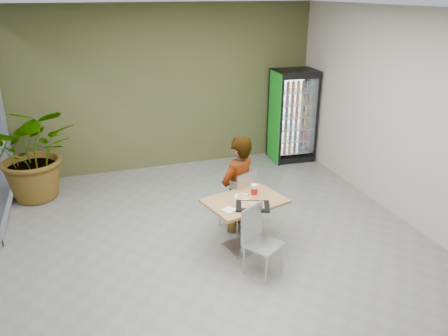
{
  "coord_description": "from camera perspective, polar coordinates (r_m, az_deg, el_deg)",
  "views": [
    {
      "loc": [
        -1.67,
        -4.91,
        3.42
      ],
      "look_at": [
        0.2,
        0.66,
        1.0
      ],
      "focal_mm": 35.0,
      "sensor_mm": 36.0,
      "label": 1
    }
  ],
  "objects": [
    {
      "name": "room_envelope",
      "position": [
        5.49,
        0.17,
        3.04
      ],
      "size": [
        6.0,
        7.0,
        3.2
      ],
      "primitive_type": null,
      "color": "beige",
      "rests_on": "ground"
    },
    {
      "name": "cafeteria_tray",
      "position": [
        5.79,
        3.77,
        -5.0
      ],
      "size": [
        0.53,
        0.46,
        0.03
      ],
      "primitive_type": "cube",
      "rotation": [
        0.0,
        0.0,
        -0.37
      ],
      "color": "black",
      "rests_on": "dining_table"
    },
    {
      "name": "napkin_stack",
      "position": [
        5.68,
        0.65,
        -5.51
      ],
      "size": [
        0.21,
        0.21,
        0.02
      ],
      "primitive_type": "cube",
      "rotation": [
        0.0,
        0.0,
        0.57
      ],
      "color": "white",
      "rests_on": "dining_table"
    },
    {
      "name": "potted_plant",
      "position": [
        8.1,
        -23.5,
        1.91
      ],
      "size": [
        1.69,
        1.52,
        1.68
      ],
      "primitive_type": "imported",
      "rotation": [
        0.0,
        0.0,
        -0.15
      ],
      "color": "#2B6126",
      "rests_on": "ground"
    },
    {
      "name": "ground",
      "position": [
        6.21,
        0.15,
        -11.04
      ],
      "size": [
        7.0,
        7.0,
        0.0
      ],
      "primitive_type": "plane",
      "color": "slate",
      "rests_on": "ground"
    },
    {
      "name": "pizza_plate",
      "position": [
        6.04,
        2.46,
        -3.7
      ],
      "size": [
        0.3,
        0.24,
        0.03
      ],
      "color": "white",
      "rests_on": "dining_table"
    },
    {
      "name": "beverage_fridge",
      "position": [
        9.32,
        8.98,
        6.77
      ],
      "size": [
        0.91,
        0.72,
        1.9
      ],
      "rotation": [
        0.0,
        0.0,
        -0.07
      ],
      "color": "black",
      "rests_on": "ground"
    },
    {
      "name": "dining_table",
      "position": [
        6.07,
        2.71,
        -5.98
      ],
      "size": [
        1.19,
        0.97,
        0.75
      ],
      "rotation": [
        0.0,
        0.0,
        0.26
      ],
      "color": "#A58446",
      "rests_on": "ground"
    },
    {
      "name": "soda_cup",
      "position": [
        6.05,
        3.97,
        -2.94
      ],
      "size": [
        0.1,
        0.1,
        0.17
      ],
      "color": "white",
      "rests_on": "dining_table"
    },
    {
      "name": "seated_woman",
      "position": [
        6.53,
        1.8,
        -3.28
      ],
      "size": [
        0.78,
        0.68,
        1.78
      ],
      "primitive_type": "imported",
      "rotation": [
        0.0,
        0.0,
        3.63
      ],
      "color": "black",
      "rests_on": "ground"
    },
    {
      "name": "chair_far",
      "position": [
        6.53,
        2.32,
        -3.57
      ],
      "size": [
        0.58,
        0.58,
        0.97
      ],
      "rotation": [
        0.0,
        0.0,
        3.63
      ],
      "color": "#B0B2B5",
      "rests_on": "ground"
    },
    {
      "name": "chair_near",
      "position": [
        5.6,
        4.43,
        -8.71
      ],
      "size": [
        0.56,
        0.56,
        0.91
      ],
      "rotation": [
        0.0,
        0.0,
        0.54
      ],
      "color": "#B0B2B5",
      "rests_on": "ground"
    }
  ]
}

